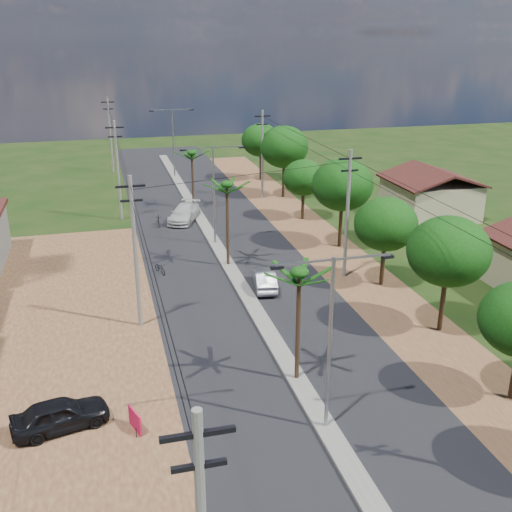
# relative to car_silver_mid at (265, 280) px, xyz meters

# --- Properties ---
(ground) EXTENTS (160.00, 160.00, 0.00)m
(ground) POSITION_rel_car_silver_mid_xyz_m (-1.50, -15.34, -0.63)
(ground) COLOR black
(ground) RESTS_ON ground
(road) EXTENTS (12.00, 110.00, 0.04)m
(road) POSITION_rel_car_silver_mid_xyz_m (-1.50, -0.34, -0.61)
(road) COLOR black
(road) RESTS_ON ground
(median) EXTENTS (1.00, 90.00, 0.18)m
(median) POSITION_rel_car_silver_mid_xyz_m (-1.50, 2.66, -0.54)
(median) COLOR #605E56
(median) RESTS_ON ground
(dirt_shoulder_east) EXTENTS (5.00, 90.00, 0.03)m
(dirt_shoulder_east) POSITION_rel_car_silver_mid_xyz_m (7.00, -0.34, -0.62)
(dirt_shoulder_east) COLOR #512F1B
(dirt_shoulder_east) RESTS_ON ground
(house_east_far) EXTENTS (7.60, 7.50, 4.60)m
(house_east_far) POSITION_rel_car_silver_mid_xyz_m (19.50, 12.66, 1.76)
(house_east_far) COLOR tan
(house_east_far) RESTS_ON ground
(tree_east_c) EXTENTS (4.60, 4.60, 6.83)m
(tree_east_c) POSITION_rel_car_silver_mid_xyz_m (8.20, -8.34, 4.23)
(tree_east_c) COLOR black
(tree_east_c) RESTS_ON ground
(tree_east_d) EXTENTS (4.20, 4.20, 6.13)m
(tree_east_d) POSITION_rel_car_silver_mid_xyz_m (7.90, -1.34, 3.70)
(tree_east_d) COLOR black
(tree_east_d) RESTS_ON ground
(tree_east_e) EXTENTS (4.80, 4.80, 7.14)m
(tree_east_e) POSITION_rel_car_silver_mid_xyz_m (8.10, 6.66, 4.46)
(tree_east_e) COLOR black
(tree_east_e) RESTS_ON ground
(tree_east_f) EXTENTS (3.80, 3.80, 5.52)m
(tree_east_f) POSITION_rel_car_silver_mid_xyz_m (7.70, 14.66, 3.25)
(tree_east_f) COLOR black
(tree_east_f) RESTS_ON ground
(tree_east_g) EXTENTS (5.00, 5.00, 7.38)m
(tree_east_g) POSITION_rel_car_silver_mid_xyz_m (8.30, 22.66, 4.61)
(tree_east_g) COLOR black
(tree_east_g) RESTS_ON ground
(tree_east_h) EXTENTS (4.40, 4.40, 6.52)m
(tree_east_h) POSITION_rel_car_silver_mid_xyz_m (8.00, 30.66, 4.00)
(tree_east_h) COLOR black
(tree_east_h) RESTS_ON ground
(palm_median_near) EXTENTS (2.00, 2.00, 6.15)m
(palm_median_near) POSITION_rel_car_silver_mid_xyz_m (-1.50, -11.34, 4.90)
(palm_median_near) COLOR black
(palm_median_near) RESTS_ON ground
(palm_median_mid) EXTENTS (2.00, 2.00, 6.55)m
(palm_median_mid) POSITION_rel_car_silver_mid_xyz_m (-1.50, 4.66, 5.27)
(palm_median_mid) COLOR black
(palm_median_mid) RESTS_ON ground
(palm_median_far) EXTENTS (2.00, 2.00, 5.85)m
(palm_median_far) POSITION_rel_car_silver_mid_xyz_m (-1.50, 20.66, 4.63)
(palm_median_far) COLOR black
(palm_median_far) RESTS_ON ground
(streetlight_near) EXTENTS (5.10, 0.18, 8.00)m
(streetlight_near) POSITION_rel_car_silver_mid_xyz_m (-1.50, -15.34, 4.15)
(streetlight_near) COLOR gray
(streetlight_near) RESTS_ON ground
(streetlight_mid) EXTENTS (5.10, 0.18, 8.00)m
(streetlight_mid) POSITION_rel_car_silver_mid_xyz_m (-1.50, 9.66, 4.15)
(streetlight_mid) COLOR gray
(streetlight_mid) RESTS_ON ground
(streetlight_far) EXTENTS (5.10, 0.18, 8.00)m
(streetlight_far) POSITION_rel_car_silver_mid_xyz_m (-1.50, 34.66, 4.15)
(streetlight_far) COLOR gray
(streetlight_far) RESTS_ON ground
(utility_pole_w_b) EXTENTS (1.60, 0.24, 9.00)m
(utility_pole_w_b) POSITION_rel_car_silver_mid_xyz_m (-8.50, -3.34, 4.12)
(utility_pole_w_b) COLOR #605E56
(utility_pole_w_b) RESTS_ON ground
(utility_pole_w_c) EXTENTS (1.60, 0.24, 9.00)m
(utility_pole_w_c) POSITION_rel_car_silver_mid_xyz_m (-8.50, 18.66, 4.12)
(utility_pole_w_c) COLOR #605E56
(utility_pole_w_c) RESTS_ON ground
(utility_pole_w_d) EXTENTS (1.60, 0.24, 9.00)m
(utility_pole_w_d) POSITION_rel_car_silver_mid_xyz_m (-8.50, 39.66, 4.12)
(utility_pole_w_d) COLOR #605E56
(utility_pole_w_d) RESTS_ON ground
(utility_pole_e_b) EXTENTS (1.60, 0.24, 9.00)m
(utility_pole_e_b) POSITION_rel_car_silver_mid_xyz_m (6.00, 0.66, 4.12)
(utility_pole_e_b) COLOR #605E56
(utility_pole_e_b) RESTS_ON ground
(utility_pole_e_c) EXTENTS (1.60, 0.24, 9.00)m
(utility_pole_e_c) POSITION_rel_car_silver_mid_xyz_m (6.00, 22.66, 4.12)
(utility_pole_e_c) COLOR #605E56
(utility_pole_e_c) RESTS_ON ground
(car_silver_mid) EXTENTS (1.93, 4.01, 1.27)m
(car_silver_mid) POSITION_rel_car_silver_mid_xyz_m (0.00, 0.00, 0.00)
(car_silver_mid) COLOR gray
(car_silver_mid) RESTS_ON ground
(car_white_far) EXTENTS (3.98, 5.43, 1.46)m
(car_white_far) POSITION_rel_car_silver_mid_xyz_m (-3.00, 16.64, 0.10)
(car_white_far) COLOR #ADADA9
(car_white_far) RESTS_ON ground
(car_parked_dark) EXTENTS (4.39, 2.56, 1.40)m
(car_parked_dark) POSITION_rel_car_silver_mid_xyz_m (-12.60, -12.39, 0.07)
(car_parked_dark) COLOR black
(car_parked_dark) RESTS_ON ground
(moto_rider_west_a) EXTENTS (1.02, 1.61, 0.80)m
(moto_rider_west_a) POSITION_rel_car_silver_mid_xyz_m (-6.50, 4.47, -0.23)
(moto_rider_west_a) COLOR black
(moto_rider_west_a) RESTS_ON ground
(moto_rider_west_b) EXTENTS (0.58, 1.67, 0.98)m
(moto_rider_west_b) POSITION_rel_car_silver_mid_xyz_m (-5.43, 15.70, -0.14)
(moto_rider_west_b) COLOR black
(moto_rider_west_b) RESTS_ON ground
(roadside_sign) EXTENTS (0.48, 1.15, 1.00)m
(roadside_sign) POSITION_rel_car_silver_mid_xyz_m (-9.50, -13.34, -0.14)
(roadside_sign) COLOR #B5103A
(roadside_sign) RESTS_ON ground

